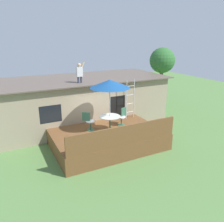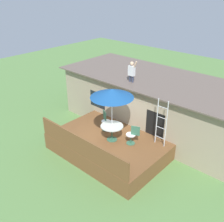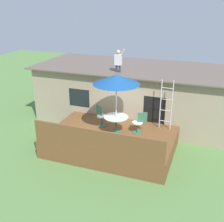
% 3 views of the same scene
% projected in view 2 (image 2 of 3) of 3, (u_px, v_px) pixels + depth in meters
% --- Properties ---
extents(ground_plane, '(40.00, 40.00, 0.00)m').
position_uv_depth(ground_plane, '(109.00, 152.00, 12.67)').
color(ground_plane, '#567F42').
extents(house, '(10.50, 4.50, 2.87)m').
position_uv_depth(house, '(153.00, 102.00, 14.41)').
color(house, gray).
rests_on(house, ground).
extents(deck, '(5.26, 3.62, 0.80)m').
position_uv_depth(deck, '(109.00, 145.00, 12.49)').
color(deck, brown).
rests_on(deck, ground).
extents(deck_railing, '(5.16, 0.08, 0.90)m').
position_uv_depth(deck_railing, '(81.00, 146.00, 10.93)').
color(deck_railing, brown).
rests_on(deck_railing, deck).
extents(patio_table, '(1.04, 1.04, 0.74)m').
position_uv_depth(patio_table, '(112.00, 129.00, 11.94)').
color(patio_table, '#33664C').
rests_on(patio_table, deck).
extents(patio_umbrella, '(1.90, 1.90, 2.54)m').
position_uv_depth(patio_umbrella, '(112.00, 93.00, 11.15)').
color(patio_umbrella, silver).
rests_on(patio_umbrella, deck).
extents(step_ladder, '(0.52, 0.04, 2.20)m').
position_uv_depth(step_ladder, '(161.00, 123.00, 11.38)').
color(step_ladder, silver).
rests_on(step_ladder, deck).
extents(person_figure, '(0.47, 0.20, 1.11)m').
position_uv_depth(person_figure, '(132.00, 70.00, 12.89)').
color(person_figure, '#33384C').
rests_on(person_figure, house).
extents(patio_chair_left, '(0.58, 0.44, 0.92)m').
position_uv_depth(patio_chair_left, '(105.00, 121.00, 12.88)').
color(patio_chair_left, '#33664C').
rests_on(patio_chair_left, deck).
extents(patio_chair_right, '(0.60, 0.44, 0.92)m').
position_uv_depth(patio_chair_right, '(132.00, 135.00, 11.71)').
color(patio_chair_right, '#33664C').
rests_on(patio_chair_right, deck).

